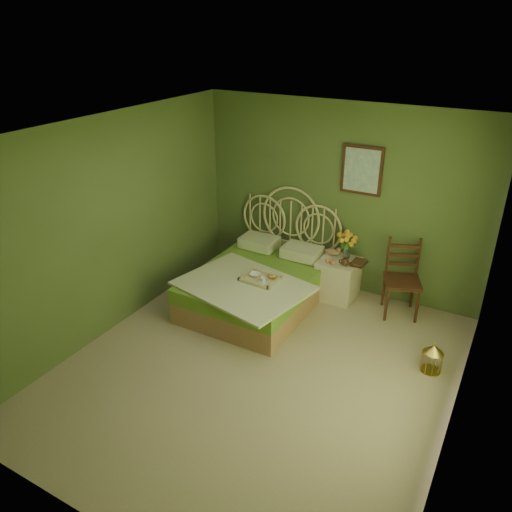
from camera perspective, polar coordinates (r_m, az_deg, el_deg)
The scene contains 14 objects.
floor at distance 5.69m, azimuth 0.31°, elevation -12.74°, with size 4.50×4.50×0.00m, color tan.
ceiling at distance 4.55m, azimuth 0.39°, elevation 13.80°, with size 4.50×4.50×0.00m, color silver.
wall_back at distance 6.89m, azimuth 9.52°, elevation 6.42°, with size 4.00×4.00×0.00m, color #566B38.
wall_left at distance 6.12m, azimuth -16.28°, elevation 3.20°, with size 4.50×4.50×0.00m, color #566B38.
wall_right at distance 4.50m, azimuth 23.38°, elevation -6.53°, with size 4.50×4.50×0.00m, color #566B38.
wall_art at distance 6.65m, azimuth 12.00°, elevation 9.57°, with size 0.54×0.04×0.64m.
bed at distance 6.74m, azimuth 0.37°, elevation -3.01°, with size 1.74×2.19×1.36m.
nightstand at distance 6.93m, azimuth 9.44°, elevation -2.00°, with size 0.51×0.51×0.99m.
chair at distance 6.69m, azimuth 16.64°, elevation -1.91°, with size 0.58×0.58×1.00m.
birdcage at distance 5.89m, azimuth 19.48°, elevation -11.00°, with size 0.22×0.22×0.33m.
book_lower at distance 6.79m, azimuth 10.97°, elevation -0.66°, with size 0.18×0.24×0.02m, color #381E0F.
book_upper at distance 6.78m, azimuth 10.99°, elevation -0.51°, with size 0.17×0.24×0.02m, color #472819.
cereal_bowl at distance 6.41m, azimuth -0.11°, elevation -2.14°, with size 0.14×0.14×0.03m, color white.
coffee_cup at distance 6.24m, azimuth 0.84°, elevation -2.79°, with size 0.08×0.08×0.07m, color white.
Camera 1 is at (2.15, -3.89, 3.55)m, focal length 35.00 mm.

